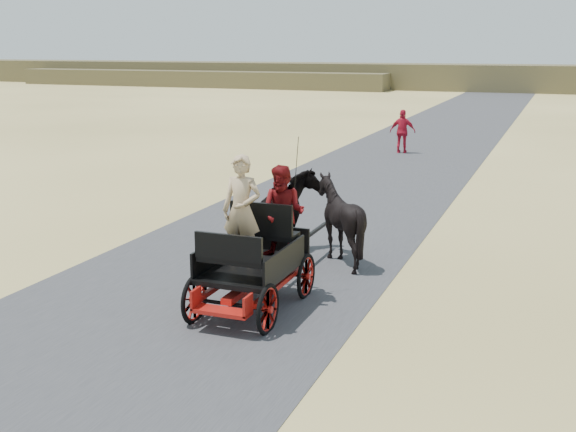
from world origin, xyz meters
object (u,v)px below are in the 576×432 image
(horse_left, at_px, (288,216))
(horse_right, at_px, (340,220))
(pedestrian, at_px, (403,131))
(carriage, at_px, (253,287))

(horse_left, xyz_separation_m, horse_right, (1.10, 0.00, 0.00))
(horse_left, height_order, pedestrian, pedestrian)
(carriage, distance_m, horse_left, 3.09)
(horse_right, distance_m, pedestrian, 15.17)
(carriage, bearing_deg, horse_right, 79.61)
(carriage, xyz_separation_m, pedestrian, (-1.46, 18.04, 0.50))
(carriage, height_order, pedestrian, pedestrian)
(horse_left, bearing_deg, horse_right, -180.00)
(carriage, distance_m, horse_right, 3.09)
(carriage, bearing_deg, horse_left, 100.39)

